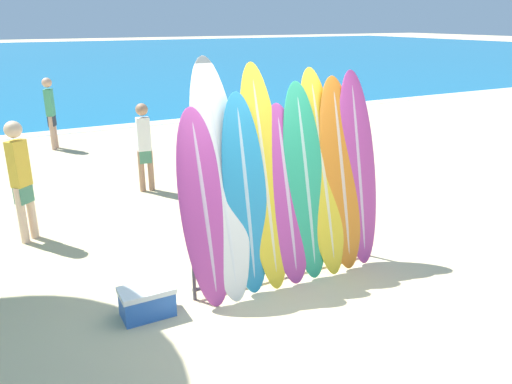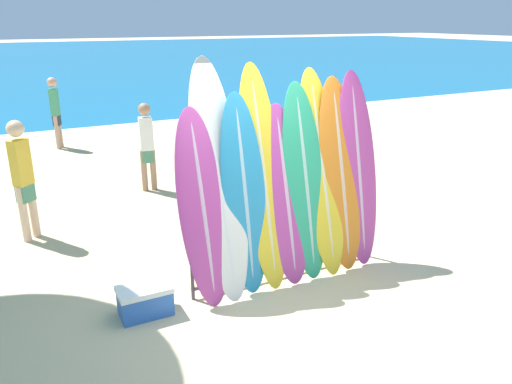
% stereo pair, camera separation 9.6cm
% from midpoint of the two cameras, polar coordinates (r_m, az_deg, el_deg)
% --- Properties ---
extents(ground_plane, '(160.00, 160.00, 0.00)m').
position_cam_midpoint_polar(ground_plane, '(5.69, 4.21, -12.06)').
color(ground_plane, '#CCB789').
extents(ocean_water, '(120.00, 60.00, 0.01)m').
position_cam_midpoint_polar(ocean_water, '(43.85, -24.32, 13.75)').
color(ocean_water, '#146693').
rests_on(ocean_water, ground_plane).
extents(surfboard_rack, '(2.42, 0.04, 0.81)m').
position_cam_midpoint_polar(surfboard_rack, '(5.95, 3.98, -5.75)').
color(surfboard_rack, '#47474C').
rests_on(surfboard_rack, ground_plane).
extents(surfboard_slot_0, '(0.53, 0.68, 2.10)m').
position_cam_midpoint_polar(surfboard_slot_0, '(5.32, -5.65, -1.82)').
color(surfboard_slot_0, '#B23D8E').
rests_on(surfboard_slot_0, ground_plane).
extents(surfboard_slot_1, '(0.57, 0.87, 2.59)m').
position_cam_midpoint_polar(surfboard_slot_1, '(5.40, -3.75, 1.34)').
color(surfboard_slot_1, silver).
rests_on(surfboard_slot_1, ground_plane).
extents(surfboard_slot_2, '(0.52, 0.53, 2.22)m').
position_cam_midpoint_polar(surfboard_slot_2, '(5.49, -0.84, -0.35)').
color(surfboard_slot_2, teal).
rests_on(surfboard_slot_2, ground_plane).
extents(surfboard_slot_3, '(0.51, 0.73, 2.51)m').
position_cam_midpoint_polar(surfboard_slot_3, '(5.61, 1.34, 1.64)').
color(surfboard_slot_3, yellow).
rests_on(surfboard_slot_3, ground_plane).
extents(surfboard_slot_4, '(0.54, 0.62, 2.06)m').
position_cam_midpoint_polar(surfboard_slot_4, '(5.75, 3.90, -0.34)').
color(surfboard_slot_4, '#B23D8E').
rests_on(surfboard_slot_4, ground_plane).
extents(surfboard_slot_5, '(0.54, 0.65, 2.29)m').
position_cam_midpoint_polar(surfboard_slot_5, '(5.86, 6.07, 1.17)').
color(surfboard_slot_5, '#289E70').
rests_on(surfboard_slot_5, ground_plane).
extents(surfboard_slot_6, '(0.53, 0.80, 2.42)m').
position_cam_midpoint_polar(surfboard_slot_6, '(6.01, 7.98, 2.23)').
color(surfboard_slot_6, yellow).
rests_on(surfboard_slot_6, ground_plane).
extents(surfboard_slot_7, '(0.58, 0.65, 2.32)m').
position_cam_midpoint_polar(surfboard_slot_7, '(6.15, 10.09, 1.98)').
color(surfboard_slot_7, orange).
rests_on(surfboard_slot_7, ground_plane).
extents(surfboard_slot_8, '(0.54, 0.60, 2.38)m').
position_cam_midpoint_polar(surfboard_slot_8, '(6.30, 11.99, 2.55)').
color(surfboard_slot_8, '#B23D8E').
rests_on(surfboard_slot_8, ground_plane).
extents(person_near_water, '(0.29, 0.28, 1.69)m').
position_cam_midpoint_polar(person_near_water, '(7.46, -24.77, 1.65)').
color(person_near_water, beige).
rests_on(person_near_water, ground_plane).
extents(person_mid_beach, '(0.27, 0.21, 1.58)m').
position_cam_midpoint_polar(person_mid_beach, '(9.02, -12.08, 5.41)').
color(person_mid_beach, '#A87A5B').
rests_on(person_mid_beach, ground_plane).
extents(person_far_left, '(0.24, 0.28, 1.60)m').
position_cam_midpoint_polar(person_far_left, '(13.38, -4.77, 10.25)').
color(person_far_left, '#846047').
rests_on(person_far_left, ground_plane).
extents(person_far_right, '(0.24, 0.28, 1.67)m').
position_cam_midpoint_polar(person_far_right, '(12.75, -21.74, 8.68)').
color(person_far_right, tan).
rests_on(person_far_right, ground_plane).
extents(cooler_box, '(0.55, 0.33, 0.32)m').
position_cam_midpoint_polar(cooler_box, '(5.45, -12.05, -12.04)').
color(cooler_box, '#2D60B7').
rests_on(cooler_box, ground_plane).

